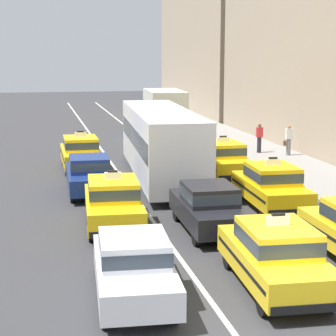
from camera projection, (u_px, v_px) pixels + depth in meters
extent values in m
plane|color=#353538|center=(302.00, 323.00, 13.18)|extent=(160.00, 160.00, 0.00)
cube|color=silver|center=(112.00, 164.00, 32.02)|extent=(0.14, 80.00, 0.01)
cube|color=silver|center=(171.00, 161.00, 32.70)|extent=(0.14, 80.00, 0.01)
cube|color=gray|center=(308.00, 173.00, 29.08)|extent=(4.00, 90.00, 0.15)
cylinder|color=black|center=(101.00, 267.00, 15.69)|extent=(0.28, 0.66, 0.64)
cylinder|color=black|center=(156.00, 264.00, 15.90)|extent=(0.28, 0.66, 0.64)
cylinder|color=black|center=(106.00, 313.00, 12.93)|extent=(0.28, 0.66, 0.64)
cylinder|color=black|center=(173.00, 309.00, 13.14)|extent=(0.28, 0.66, 0.64)
cube|color=silver|center=(134.00, 273.00, 14.35)|extent=(2.05, 4.41, 0.66)
cube|color=silver|center=(134.00, 249.00, 14.14)|extent=(1.69, 2.00, 0.60)
cube|color=#2D3842|center=(134.00, 249.00, 14.14)|extent=(1.71, 2.03, 0.33)
cylinder|color=black|center=(90.00, 207.00, 21.78)|extent=(0.28, 0.65, 0.64)
cylinder|color=black|center=(131.00, 205.00, 21.99)|extent=(0.28, 0.65, 0.64)
cylinder|color=black|center=(92.00, 231.00, 18.80)|extent=(0.28, 0.65, 0.64)
cylinder|color=black|center=(140.00, 229.00, 19.02)|extent=(0.28, 0.65, 0.64)
cube|color=yellow|center=(113.00, 207.00, 20.33)|extent=(2.11, 4.61, 0.70)
cube|color=black|center=(113.00, 206.00, 20.32)|extent=(2.10, 4.26, 0.10)
cube|color=yellow|center=(113.00, 189.00, 20.06)|extent=(1.74, 2.21, 0.64)
cube|color=#2D3842|center=(113.00, 189.00, 20.06)|extent=(1.76, 2.23, 0.35)
cube|color=white|center=(113.00, 176.00, 19.98)|extent=(0.57, 0.16, 0.24)
cube|color=black|center=(113.00, 171.00, 19.95)|extent=(0.33, 0.13, 0.06)
cube|color=black|center=(110.00, 199.00, 22.53)|extent=(1.72, 0.26, 0.20)
cube|color=black|center=(118.00, 234.00, 18.23)|extent=(1.72, 0.26, 0.20)
cylinder|color=black|center=(71.00, 180.00, 26.43)|extent=(0.26, 0.65, 0.64)
cylinder|color=black|center=(104.00, 178.00, 26.70)|extent=(0.26, 0.65, 0.64)
cylinder|color=black|center=(73.00, 194.00, 23.69)|extent=(0.26, 0.65, 0.64)
cylinder|color=black|center=(110.00, 193.00, 23.96)|extent=(0.26, 0.65, 0.64)
cube|color=navy|center=(89.00, 178.00, 25.13)|extent=(1.87, 4.34, 0.66)
cube|color=navy|center=(89.00, 164.00, 24.92)|extent=(1.61, 1.94, 0.60)
cube|color=#2D3842|center=(89.00, 164.00, 24.92)|extent=(1.63, 1.96, 0.33)
cylinder|color=black|center=(65.00, 159.00, 31.68)|extent=(0.24, 0.64, 0.64)
cylinder|color=black|center=(93.00, 158.00, 31.99)|extent=(0.24, 0.64, 0.64)
cylinder|color=black|center=(68.00, 169.00, 28.75)|extent=(0.24, 0.64, 0.64)
cylinder|color=black|center=(99.00, 168.00, 29.06)|extent=(0.24, 0.64, 0.64)
cube|color=yellow|center=(81.00, 156.00, 30.30)|extent=(1.81, 4.50, 0.70)
cube|color=black|center=(81.00, 155.00, 30.29)|extent=(1.83, 4.14, 0.10)
cube|color=yellow|center=(81.00, 143.00, 30.03)|extent=(1.61, 2.10, 0.64)
cube|color=#2D3842|center=(81.00, 143.00, 30.03)|extent=(1.63, 2.12, 0.35)
cube|color=white|center=(80.00, 135.00, 29.95)|extent=(0.56, 0.12, 0.24)
cube|color=black|center=(80.00, 132.00, 29.92)|extent=(0.32, 0.11, 0.06)
cube|color=black|center=(78.00, 154.00, 32.47)|extent=(1.71, 0.14, 0.20)
cube|color=black|center=(85.00, 169.00, 28.23)|extent=(1.71, 0.14, 0.20)
cylinder|color=black|center=(229.00, 257.00, 16.47)|extent=(0.28, 0.65, 0.64)
cylinder|color=black|center=(282.00, 254.00, 16.70)|extent=(0.28, 0.65, 0.64)
cylinder|color=black|center=(265.00, 302.00, 13.50)|extent=(0.28, 0.65, 0.64)
cylinder|color=black|center=(328.00, 298.00, 13.73)|extent=(0.28, 0.65, 0.64)
cube|color=yellow|center=(275.00, 262.00, 15.03)|extent=(2.06, 4.60, 0.70)
cube|color=black|center=(275.00, 260.00, 15.02)|extent=(2.06, 4.24, 0.10)
cube|color=yellow|center=(277.00, 238.00, 14.76)|extent=(1.72, 2.19, 0.64)
cube|color=#2D3842|center=(277.00, 238.00, 14.76)|extent=(1.74, 2.21, 0.35)
cube|color=white|center=(278.00, 220.00, 14.68)|extent=(0.57, 0.15, 0.24)
cube|color=black|center=(278.00, 214.00, 14.65)|extent=(0.33, 0.13, 0.06)
cube|color=black|center=(249.00, 244.00, 17.22)|extent=(1.72, 0.24, 0.20)
cube|color=black|center=(308.00, 308.00, 12.94)|extent=(1.72, 0.24, 0.20)
cylinder|color=black|center=(178.00, 212.00, 21.14)|extent=(0.25, 0.64, 0.64)
cylinder|color=black|center=(218.00, 210.00, 21.42)|extent=(0.25, 0.64, 0.64)
cylinder|color=black|center=(197.00, 235.00, 18.41)|extent=(0.25, 0.64, 0.64)
cylinder|color=black|center=(243.00, 233.00, 18.68)|extent=(0.25, 0.64, 0.64)
cube|color=black|center=(208.00, 212.00, 19.85)|extent=(1.85, 4.34, 0.66)
cube|color=black|center=(209.00, 194.00, 19.63)|extent=(1.60, 1.93, 0.60)
cube|color=#2D3842|center=(209.00, 194.00, 19.63)|extent=(1.62, 1.95, 0.33)
cylinder|color=black|center=(132.00, 160.00, 31.12)|extent=(0.28, 0.65, 0.64)
cylinder|color=black|center=(171.00, 159.00, 31.43)|extent=(0.28, 0.65, 0.64)
cylinder|color=black|center=(148.00, 189.00, 24.60)|extent=(0.28, 0.65, 0.64)
cylinder|color=black|center=(197.00, 187.00, 24.91)|extent=(0.28, 0.65, 0.64)
cube|color=silver|center=(161.00, 141.00, 27.75)|extent=(3.18, 11.33, 2.90)
cube|color=#2D3842|center=(161.00, 136.00, 27.70)|extent=(3.18, 10.89, 0.84)
cube|color=black|center=(146.00, 105.00, 32.91)|extent=(2.13, 0.21, 0.36)
cylinder|color=black|center=(311.00, 235.00, 18.47)|extent=(0.25, 0.64, 0.64)
cube|color=black|center=(324.00, 224.00, 19.25)|extent=(1.71, 0.17, 0.20)
cylinder|color=black|center=(240.00, 191.00, 24.26)|extent=(0.27, 0.65, 0.64)
cylinder|color=black|center=(275.00, 190.00, 24.50)|extent=(0.27, 0.65, 0.64)
cylinder|color=black|center=(265.00, 210.00, 21.30)|extent=(0.27, 0.65, 0.64)
cylinder|color=black|center=(305.00, 209.00, 21.54)|extent=(0.27, 0.65, 0.64)
cube|color=yellow|center=(271.00, 190.00, 22.83)|extent=(2.00, 4.58, 0.70)
cube|color=black|center=(271.00, 189.00, 22.83)|extent=(2.01, 4.22, 0.10)
cube|color=yellow|center=(272.00, 174.00, 22.56)|extent=(1.69, 2.17, 0.64)
cube|color=#2D3842|center=(272.00, 174.00, 22.56)|extent=(1.72, 2.19, 0.35)
cube|color=white|center=(273.00, 162.00, 22.48)|extent=(0.56, 0.15, 0.24)
cube|color=black|center=(273.00, 158.00, 22.45)|extent=(0.32, 0.12, 0.06)
cube|color=black|center=(252.00, 184.00, 25.02)|extent=(1.71, 0.22, 0.20)
cube|color=black|center=(292.00, 212.00, 20.74)|extent=(1.71, 0.22, 0.20)
cylinder|color=black|center=(198.00, 165.00, 29.95)|extent=(0.24, 0.64, 0.64)
cylinder|color=black|center=(226.00, 164.00, 30.27)|extent=(0.24, 0.64, 0.64)
cylinder|color=black|center=(216.00, 177.00, 27.02)|extent=(0.24, 0.64, 0.64)
cylinder|color=black|center=(248.00, 175.00, 27.33)|extent=(0.24, 0.64, 0.64)
cube|color=yellow|center=(222.00, 163.00, 28.58)|extent=(1.81, 4.51, 0.70)
cube|color=black|center=(222.00, 162.00, 28.57)|extent=(1.83, 4.15, 0.10)
cube|color=yellow|center=(223.00, 149.00, 28.31)|extent=(1.61, 2.11, 0.64)
cube|color=#2D3842|center=(223.00, 149.00, 28.31)|extent=(1.63, 2.13, 0.35)
cube|color=white|center=(223.00, 140.00, 28.22)|extent=(0.56, 0.12, 0.24)
cube|color=black|center=(223.00, 136.00, 28.20)|extent=(0.32, 0.11, 0.06)
cube|color=black|center=(208.00, 160.00, 30.74)|extent=(1.71, 0.15, 0.20)
cube|color=black|center=(237.00, 177.00, 26.51)|extent=(1.71, 0.15, 0.20)
cylinder|color=black|center=(175.00, 145.00, 36.27)|extent=(0.27, 0.65, 0.64)
cylinder|color=black|center=(199.00, 144.00, 36.51)|extent=(0.27, 0.65, 0.64)
cylinder|color=black|center=(184.00, 153.00, 33.31)|extent=(0.27, 0.65, 0.64)
cylinder|color=black|center=(211.00, 153.00, 33.54)|extent=(0.27, 0.65, 0.64)
cube|color=yellow|center=(192.00, 143.00, 34.84)|extent=(2.04, 4.59, 0.70)
cube|color=black|center=(192.00, 142.00, 34.83)|extent=(2.04, 4.23, 0.10)
cube|color=yellow|center=(193.00, 131.00, 34.57)|extent=(1.71, 2.18, 0.64)
cube|color=#2D3842|center=(193.00, 131.00, 34.57)|extent=(1.73, 2.21, 0.35)
cube|color=white|center=(193.00, 124.00, 34.49)|extent=(0.57, 0.15, 0.24)
cube|color=black|center=(193.00, 121.00, 34.46)|extent=(0.33, 0.13, 0.06)
cube|color=black|center=(185.00, 142.00, 37.03)|extent=(1.72, 0.23, 0.20)
cube|color=black|center=(200.00, 153.00, 32.74)|extent=(1.72, 0.23, 0.20)
cylinder|color=black|center=(147.00, 130.00, 43.20)|extent=(0.28, 0.65, 0.64)
cylinder|color=black|center=(173.00, 130.00, 43.50)|extent=(0.28, 0.65, 0.64)
cylinder|color=black|center=(154.00, 138.00, 39.42)|extent=(0.28, 0.65, 0.64)
cylinder|color=black|center=(183.00, 137.00, 39.72)|extent=(0.28, 0.65, 0.64)
cube|color=#194C8C|center=(158.00, 114.00, 44.11)|extent=(2.22, 2.32, 2.10)
cube|color=#2D3842|center=(156.00, 108.00, 45.09)|extent=(1.93, 0.17, 0.76)
cube|color=beige|center=(165.00, 110.00, 40.84)|extent=(2.60, 5.32, 2.70)
cylinder|color=black|center=(137.00, 120.00, 49.69)|extent=(0.29, 0.66, 0.64)
cylinder|color=black|center=(155.00, 120.00, 49.90)|extent=(0.29, 0.66, 0.64)
cylinder|color=black|center=(141.00, 124.00, 46.72)|extent=(0.29, 0.66, 0.64)
cylinder|color=black|center=(160.00, 124.00, 46.93)|extent=(0.29, 0.66, 0.64)
cube|color=yellow|center=(148.00, 118.00, 48.24)|extent=(2.13, 4.62, 0.70)
cube|color=black|center=(148.00, 117.00, 48.23)|extent=(2.12, 4.26, 0.10)
cube|color=yellow|center=(148.00, 109.00, 47.97)|extent=(1.75, 2.21, 0.64)
cube|color=#2D3842|center=(148.00, 109.00, 47.97)|extent=(1.77, 2.23, 0.35)
cube|color=white|center=(148.00, 104.00, 47.89)|extent=(0.57, 0.16, 0.24)
cube|color=black|center=(148.00, 102.00, 47.86)|extent=(0.33, 0.13, 0.06)
cube|color=black|center=(145.00, 118.00, 50.44)|extent=(1.72, 0.27, 0.20)
cube|color=black|center=(151.00, 124.00, 46.14)|extent=(1.72, 0.27, 0.20)
cylinder|color=slate|center=(288.00, 147.00, 33.66)|extent=(0.24, 0.24, 0.92)
cube|color=silver|center=(289.00, 134.00, 33.52)|extent=(0.36, 0.22, 0.56)
sphere|color=#9E7051|center=(289.00, 127.00, 33.45)|extent=(0.20, 0.20, 0.20)
cube|color=brown|center=(285.00, 143.00, 33.56)|extent=(0.10, 0.20, 0.28)
cylinder|color=#23232D|center=(259.00, 145.00, 34.55)|extent=(0.24, 0.24, 0.90)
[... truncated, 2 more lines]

